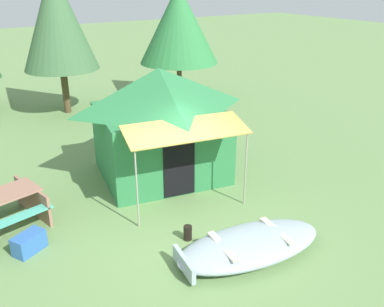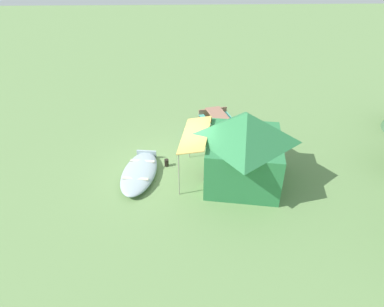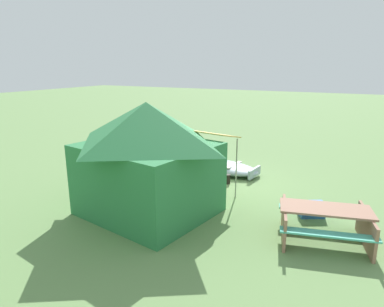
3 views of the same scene
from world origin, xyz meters
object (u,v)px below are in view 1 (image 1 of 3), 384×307
Objects in this scene: pine_tree_far_center at (179,24)px; pine_tree_back_left at (57,19)px; cooler_box at (29,243)px; fuel_can at (188,233)px; canvas_cabin_tent at (160,122)px; beached_rowboat at (249,245)px.

pine_tree_back_left is at bearing 172.61° from pine_tree_far_center.
cooler_box is 0.11× the size of pine_tree_back_left.
pine_tree_back_left is at bearing 86.59° from fuel_can.
canvas_cabin_tent is at bearing -86.37° from pine_tree_back_left.
beached_rowboat is 11.04m from pine_tree_back_left.
fuel_can is at bearing -25.17° from cooler_box.
pine_tree_far_center reaches higher than fuel_can.
beached_rowboat reaches higher than fuel_can.
cooler_box is at bearing 154.83° from fuel_can.
fuel_can is (-0.99, -2.88, -1.30)m from canvas_cabin_tent.
pine_tree_back_left is 4.67m from pine_tree_far_center.
beached_rowboat is 1.25m from fuel_can.
fuel_can is (2.72, -1.28, -0.04)m from cooler_box.
pine_tree_back_left reaches higher than beached_rowboat.
beached_rowboat is at bearing -94.09° from canvas_cabin_tent.
fuel_can is 10.73m from pine_tree_far_center.
beached_rowboat is at bearing -54.98° from fuel_can.
pine_tree_far_center is (5.18, 8.95, 2.87)m from fuel_can.
fuel_can is 0.07× the size of pine_tree_far_center.
canvas_cabin_tent reaches higher than beached_rowboat.
canvas_cabin_tent is 0.91× the size of pine_tree_far_center.
pine_tree_back_left is at bearing 93.63° from canvas_cabin_tent.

